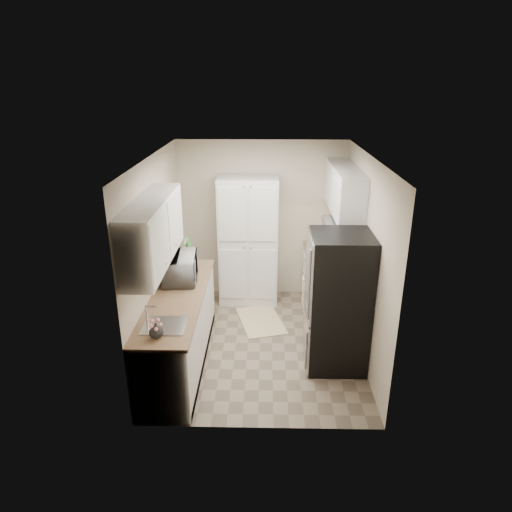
{
  "coord_description": "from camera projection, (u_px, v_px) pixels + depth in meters",
  "views": [
    {
      "loc": [
        0.06,
        -5.32,
        3.35
      ],
      "look_at": [
        -0.06,
        0.15,
        1.21
      ],
      "focal_mm": 32.0,
      "sensor_mm": 36.0,
      "label": 1
    }
  ],
  "objects": [
    {
      "name": "cutting_board",
      "position": [
        190.0,
        251.0,
        6.39
      ],
      "size": [
        0.05,
        0.28,
        0.34
      ],
      "primitive_type": "cube",
      "rotation": [
        0.0,
        0.0,
        0.09
      ],
      "color": "green",
      "rests_on": "countertop_left"
    },
    {
      "name": "room_shell",
      "position": [
        259.0,
        229.0,
        5.57
      ],
      "size": [
        2.64,
        3.24,
        2.52
      ],
      "color": "beige",
      "rests_on": "ground"
    },
    {
      "name": "base_cabinet_right",
      "position": [
        324.0,
        278.0,
        7.1
      ],
      "size": [
        0.6,
        0.8,
        0.88
      ],
      "primitive_type": "cube",
      "color": "silver",
      "rests_on": "ground"
    },
    {
      "name": "fruit_basket",
      "position": [
        334.0,
        229.0,
        6.93
      ],
      "size": [
        0.35,
        0.35,
        0.12
      ],
      "primitive_type": null,
      "rotation": [
        0.0,
        0.0,
        -0.27
      ],
      "color": "#F0510A",
      "rests_on": "toaster_oven"
    },
    {
      "name": "microwave",
      "position": [
        180.0,
        268.0,
        5.82
      ],
      "size": [
        0.47,
        0.65,
        0.34
      ],
      "primitive_type": "imported",
      "rotation": [
        0.0,
        0.0,
        1.66
      ],
      "color": "#A4A4A9",
      "rests_on": "countertop_left"
    },
    {
      "name": "base_cabinet_left",
      "position": [
        180.0,
        330.0,
        5.63
      ],
      "size": [
        0.6,
        2.3,
        0.88
      ],
      "primitive_type": "cube",
      "color": "silver",
      "rests_on": "ground"
    },
    {
      "name": "flower_vase",
      "position": [
        156.0,
        331.0,
        4.56
      ],
      "size": [
        0.19,
        0.19,
        0.15
      ],
      "primitive_type": "imported",
      "rotation": [
        0.0,
        0.0,
        0.4
      ],
      "color": "white",
      "rests_on": "countertop_left"
    },
    {
      "name": "wine_bottle",
      "position": [
        187.0,
        255.0,
        6.3
      ],
      "size": [
        0.07,
        0.07,
        0.28
      ],
      "primitive_type": "cylinder",
      "color": "black",
      "rests_on": "countertop_left"
    },
    {
      "name": "countertop_right",
      "position": [
        326.0,
        251.0,
        6.93
      ],
      "size": [
        0.63,
        0.83,
        0.04
      ],
      "primitive_type": "cube",
      "color": "#846647",
      "rests_on": "base_cabinet_right"
    },
    {
      "name": "kitchen_mat",
      "position": [
        261.0,
        321.0,
        6.73
      ],
      "size": [
        0.79,
        1.04,
        0.01
      ],
      "primitive_type": "cube",
      "rotation": [
        0.0,
        0.0,
        0.26
      ],
      "color": "beige",
      "rests_on": "ground"
    },
    {
      "name": "ground",
      "position": [
        260.0,
        343.0,
        6.17
      ],
      "size": [
        3.2,
        3.2,
        0.0
      ],
      "primitive_type": "plane",
      "color": "#7A6B56",
      "rests_on": "ground"
    },
    {
      "name": "refrigerator",
      "position": [
        338.0,
        302.0,
        5.46
      ],
      "size": [
        0.7,
        0.72,
        1.7
      ],
      "primitive_type": "cube",
      "color": "#B7B7BC",
      "rests_on": "ground"
    },
    {
      "name": "countertop_left",
      "position": [
        177.0,
        297.0,
        5.47
      ],
      "size": [
        0.63,
        2.33,
        0.04
      ],
      "primitive_type": "cube",
      "color": "#846647",
      "rests_on": "base_cabinet_left"
    },
    {
      "name": "toaster_oven",
      "position": [
        332.0,
        239.0,
        7.02
      ],
      "size": [
        0.32,
        0.4,
        0.23
      ],
      "primitive_type": "cube",
      "rotation": [
        0.0,
        0.0,
        0.01
      ],
      "color": "#A3A2A7",
      "rests_on": "countertop_right"
    },
    {
      "name": "pantry_cabinet",
      "position": [
        248.0,
        241.0,
        7.04
      ],
      "size": [
        0.9,
        0.55,
        2.0
      ],
      "primitive_type": "cube",
      "color": "silver",
      "rests_on": "ground"
    },
    {
      "name": "electric_range",
      "position": [
        330.0,
        299.0,
        6.34
      ],
      "size": [
        0.71,
        0.78,
        1.13
      ],
      "color": "#B7B7BC",
      "rests_on": "ground"
    }
  ]
}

